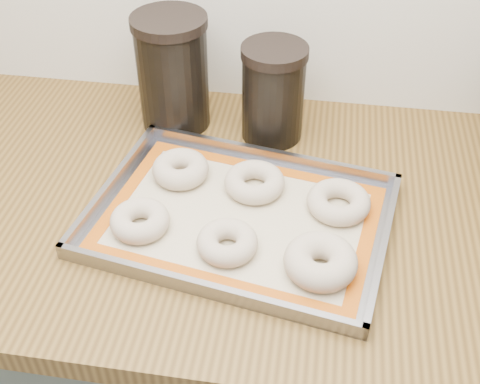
% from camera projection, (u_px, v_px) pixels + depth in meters
% --- Properties ---
extents(cabinet, '(3.00, 0.65, 0.86)m').
position_uv_depth(cabinet, '(353.00, 377.00, 1.27)').
color(cabinet, '#556055').
rests_on(cabinet, floor).
extents(countertop, '(3.06, 0.68, 0.04)m').
position_uv_depth(countertop, '(388.00, 224.00, 0.98)').
color(countertop, brown).
rests_on(countertop, cabinet).
extents(baking_tray, '(0.51, 0.40, 0.03)m').
position_uv_depth(baking_tray, '(240.00, 217.00, 0.95)').
color(baking_tray, gray).
rests_on(baking_tray, countertop).
extents(baking_mat, '(0.46, 0.36, 0.00)m').
position_uv_depth(baking_mat, '(240.00, 218.00, 0.95)').
color(baking_mat, '#C6B793').
rests_on(baking_mat, baking_tray).
extents(bagel_front_left, '(0.10, 0.10, 0.03)m').
position_uv_depth(bagel_front_left, '(140.00, 221.00, 0.93)').
color(bagel_front_left, '#BCA991').
rests_on(bagel_front_left, baking_mat).
extents(bagel_front_mid, '(0.11, 0.11, 0.03)m').
position_uv_depth(bagel_front_mid, '(227.00, 242.00, 0.89)').
color(bagel_front_mid, '#BCA991').
rests_on(bagel_front_mid, baking_mat).
extents(bagel_front_right, '(0.13, 0.13, 0.04)m').
position_uv_depth(bagel_front_right, '(321.00, 261.00, 0.86)').
color(bagel_front_right, '#BCA991').
rests_on(bagel_front_right, baking_mat).
extents(bagel_back_left, '(0.13, 0.13, 0.04)m').
position_uv_depth(bagel_back_left, '(181.00, 169.00, 1.02)').
color(bagel_back_left, '#BCA991').
rests_on(bagel_back_left, baking_mat).
extents(bagel_back_mid, '(0.12, 0.12, 0.03)m').
position_uv_depth(bagel_back_mid, '(255.00, 182.00, 1.00)').
color(bagel_back_mid, '#BCA991').
rests_on(bagel_back_mid, baking_mat).
extents(bagel_back_right, '(0.13, 0.13, 0.03)m').
position_uv_depth(bagel_back_right, '(339.00, 202.00, 0.96)').
color(bagel_back_right, '#BCA991').
rests_on(bagel_back_right, baking_mat).
extents(canister_left, '(0.14, 0.14, 0.22)m').
position_uv_depth(canister_left, '(173.00, 72.00, 1.09)').
color(canister_left, black).
rests_on(canister_left, countertop).
extents(canister_mid, '(0.12, 0.12, 0.18)m').
position_uv_depth(canister_mid, '(273.00, 93.00, 1.07)').
color(canister_mid, black).
rests_on(canister_mid, countertop).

